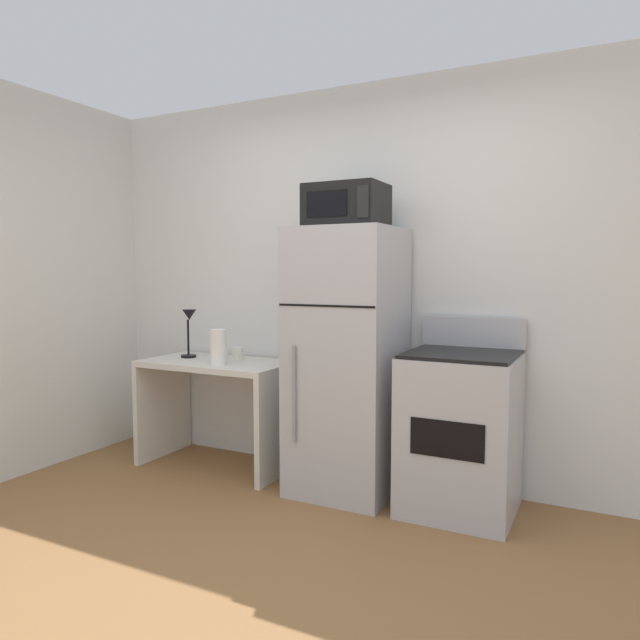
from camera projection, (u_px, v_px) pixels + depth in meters
ground_plane at (236, 597)px, 2.44m from camera, size 12.00×12.00×0.00m
wall_back_white at (382, 283)px, 3.84m from camera, size 5.00×0.10×2.60m
desk at (218, 394)px, 4.08m from camera, size 1.06×0.58×0.75m
desk_lamp at (189, 325)px, 4.18m from camera, size 0.14×0.12×0.35m
coffee_mug at (237, 354)px, 4.08m from camera, size 0.08×0.08×0.09m
paper_towel_roll at (218, 347)px, 3.88m from camera, size 0.11×0.11×0.24m
refrigerator at (347, 361)px, 3.59m from camera, size 0.62×0.64×1.64m
microwave at (346, 206)px, 3.49m from camera, size 0.46×0.35×0.26m
oven_range at (460, 431)px, 3.31m from camera, size 0.62×0.61×1.10m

